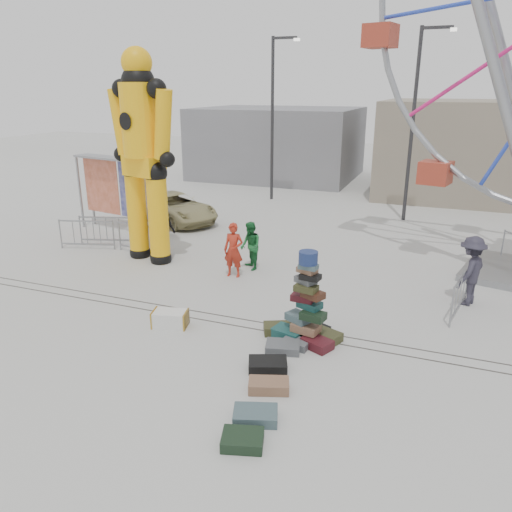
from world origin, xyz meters
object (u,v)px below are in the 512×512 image
at_px(suitcase_tower, 307,316).
at_px(barricade_dummy_b, 106,230).
at_px(pedestrian_black, 162,230).
at_px(parked_suv, 174,208).
at_px(barricade_dummy_c, 141,239).
at_px(pedestrian_green, 250,246).
at_px(lamp_post_right, 416,117).
at_px(barricade_wheel_front, 460,293).
at_px(pedestrian_grey, 470,271).
at_px(steamer_trunk, 170,319).
at_px(banner_scaffold, 118,177).
at_px(crash_test_dummy, 143,150).
at_px(pedestrian_red, 234,250).
at_px(barricade_dummy_a, 87,234).
at_px(lamp_post_left, 274,112).

distance_m(suitcase_tower, barricade_dummy_b, 10.17).
bearing_deg(pedestrian_black, parked_suv, -59.26).
height_order(barricade_dummy_c, pedestrian_green, pedestrian_green).
xyz_separation_m(lamp_post_right, barricade_dummy_c, (-8.36, -8.38, -3.93)).
relative_size(barricade_wheel_front, pedestrian_grey, 1.04).
bearing_deg(barricade_dummy_c, barricade_wheel_front, 0.80).
relative_size(lamp_post_right, pedestrian_grey, 4.16).
bearing_deg(barricade_dummy_c, steamer_trunk, -42.75).
bearing_deg(banner_scaffold, barricade_wheel_front, -4.27).
bearing_deg(crash_test_dummy, steamer_trunk, -37.07).
height_order(barricade_dummy_c, parked_suv, parked_suv).
relative_size(lamp_post_right, pedestrian_red, 4.65).
distance_m(steamer_trunk, pedestrian_red, 3.83).
bearing_deg(pedestrian_grey, pedestrian_green, -70.34).
xyz_separation_m(suitcase_tower, pedestrian_green, (-3.01, 4.02, 0.17)).
bearing_deg(banner_scaffold, barricade_dummy_a, -75.90).
distance_m(banner_scaffold, pedestrian_green, 7.07).
bearing_deg(lamp_post_right, barricade_wheel_front, -77.02).
bearing_deg(lamp_post_right, pedestrian_grey, -74.75).
distance_m(banner_scaffold, barricade_dummy_b, 2.44).
distance_m(crash_test_dummy, banner_scaffold, 4.15).
relative_size(banner_scaffold, parked_suv, 0.94).
distance_m(banner_scaffold, pedestrian_grey, 13.44).
bearing_deg(steamer_trunk, pedestrian_grey, 17.18).
height_order(banner_scaffold, barricade_dummy_b, banner_scaffold).
xyz_separation_m(barricade_dummy_a, parked_suv, (1.00, 4.61, 0.08)).
relative_size(steamer_trunk, barricade_wheel_front, 0.43).
height_order(steamer_trunk, barricade_dummy_a, barricade_dummy_a).
bearing_deg(suitcase_tower, parked_suv, 151.70).
relative_size(barricade_dummy_c, parked_suv, 0.44).
bearing_deg(pedestrian_grey, banner_scaffold, -77.98).
bearing_deg(crash_test_dummy, pedestrian_grey, 14.71).
distance_m(barricade_dummy_a, barricade_wheel_front, 12.79).
bearing_deg(pedestrian_black, banner_scaffold, -27.07).
xyz_separation_m(barricade_dummy_c, pedestrian_grey, (10.78, -0.49, 0.41)).
distance_m(barricade_dummy_a, pedestrian_grey, 12.97).
bearing_deg(lamp_post_right, barricade_dummy_a, -140.83).
relative_size(barricade_dummy_b, pedestrian_red, 1.16).
bearing_deg(barricade_dummy_b, banner_scaffold, 89.09).
height_order(lamp_post_right, pedestrian_black, lamp_post_right).
bearing_deg(barricade_wheel_front, barricade_dummy_c, 94.44).
height_order(crash_test_dummy, pedestrian_red, crash_test_dummy).
distance_m(crash_test_dummy, barricade_wheel_front, 10.48).
bearing_deg(lamp_post_left, steamer_trunk, -80.49).
bearing_deg(barricade_wheel_front, pedestrian_black, 93.25).
distance_m(barricade_dummy_b, pedestrian_red, 5.98).
height_order(crash_test_dummy, banner_scaffold, crash_test_dummy).
xyz_separation_m(crash_test_dummy, pedestrian_red, (3.35, -0.46, -2.87)).
height_order(barricade_dummy_a, pedestrian_green, pedestrian_green).
xyz_separation_m(banner_scaffold, barricade_wheel_front, (12.90, -3.36, -1.73)).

